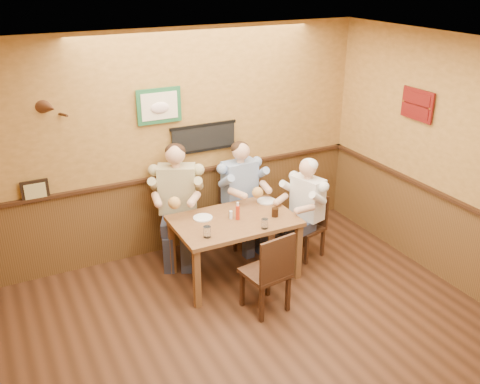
% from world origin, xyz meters
% --- Properties ---
extents(room, '(5.02, 5.03, 2.81)m').
position_xyz_m(room, '(0.13, 0.17, 1.69)').
color(room, '#321B0F').
rests_on(room, ground).
extents(dining_table, '(1.40, 0.90, 0.75)m').
position_xyz_m(dining_table, '(0.30, 1.50, 0.66)').
color(dining_table, brown).
rests_on(dining_table, ground).
extents(chair_back_left, '(0.58, 0.58, 0.94)m').
position_xyz_m(chair_back_left, '(-0.10, 2.25, 0.47)').
color(chair_back_left, '#392012').
rests_on(chair_back_left, ground).
extents(chair_back_right, '(0.44, 0.44, 0.89)m').
position_xyz_m(chair_back_right, '(0.73, 2.20, 0.45)').
color(chair_back_right, '#392012').
rests_on(chair_back_right, ground).
extents(chair_right_end, '(0.47, 0.47, 0.83)m').
position_xyz_m(chair_right_end, '(1.32, 1.52, 0.41)').
color(chair_right_end, '#392012').
rests_on(chair_right_end, ground).
extents(chair_near_side, '(0.49, 0.49, 0.94)m').
position_xyz_m(chair_near_side, '(0.30, 0.76, 0.47)').
color(chair_near_side, '#392012').
rests_on(chair_near_side, ground).
extents(diner_tan_shirt, '(0.82, 0.82, 1.35)m').
position_xyz_m(diner_tan_shirt, '(-0.10, 2.25, 0.67)').
color(diner_tan_shirt, '#C0B484').
rests_on(diner_tan_shirt, ground).
extents(diner_blue_polo, '(0.63, 0.63, 1.27)m').
position_xyz_m(diner_blue_polo, '(0.73, 2.20, 0.64)').
color(diner_blue_polo, '#7F96BF').
rests_on(diner_blue_polo, ground).
extents(diner_white_elder, '(0.68, 0.68, 1.18)m').
position_xyz_m(diner_white_elder, '(1.32, 1.52, 0.59)').
color(diner_white_elder, silver).
rests_on(diner_white_elder, ground).
extents(water_glass_left, '(0.10, 0.10, 0.13)m').
position_xyz_m(water_glass_left, '(-0.15, 1.24, 0.81)').
color(water_glass_left, white).
rests_on(water_glass_left, dining_table).
extents(water_glass_mid, '(0.08, 0.08, 0.11)m').
position_xyz_m(water_glass_mid, '(0.50, 1.14, 0.81)').
color(water_glass_mid, silver).
rests_on(water_glass_mid, dining_table).
extents(cola_tumbler, '(0.10, 0.10, 0.10)m').
position_xyz_m(cola_tumbler, '(0.76, 1.35, 0.80)').
color(cola_tumbler, black).
rests_on(cola_tumbler, dining_table).
extents(hot_sauce_bottle, '(0.06, 0.06, 0.19)m').
position_xyz_m(hot_sauce_bottle, '(0.34, 1.48, 0.85)').
color(hot_sauce_bottle, red).
rests_on(hot_sauce_bottle, dining_table).
extents(salt_shaker, '(0.05, 0.05, 0.10)m').
position_xyz_m(salt_shaker, '(0.28, 1.53, 0.80)').
color(salt_shaker, white).
rests_on(salt_shaker, dining_table).
extents(pepper_shaker, '(0.04, 0.04, 0.08)m').
position_xyz_m(pepper_shaker, '(0.28, 1.56, 0.79)').
color(pepper_shaker, black).
rests_on(pepper_shaker, dining_table).
extents(plate_far_left, '(0.26, 0.26, 0.01)m').
position_xyz_m(plate_far_left, '(-0.01, 1.68, 0.76)').
color(plate_far_left, white).
rests_on(plate_far_left, dining_table).
extents(plate_far_right, '(0.25, 0.25, 0.02)m').
position_xyz_m(plate_far_right, '(0.88, 1.76, 0.76)').
color(plate_far_right, silver).
rests_on(plate_far_right, dining_table).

